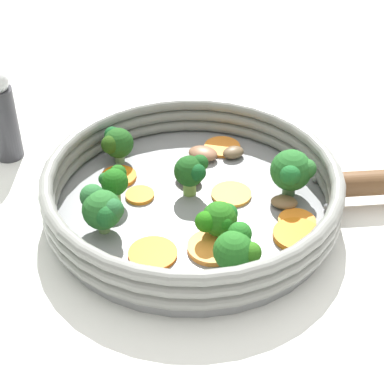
% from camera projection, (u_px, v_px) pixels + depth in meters
% --- Properties ---
extents(ground_plane, '(4.00, 4.00, 0.00)m').
position_uv_depth(ground_plane, '(192.00, 213.00, 0.67)').
color(ground_plane, white).
extents(skillet, '(0.29, 0.29, 0.01)m').
position_uv_depth(skillet, '(192.00, 208.00, 0.67)').
color(skillet, gray).
rests_on(skillet, ground_plane).
extents(skillet_rim_wall, '(0.30, 0.30, 0.04)m').
position_uv_depth(skillet_rim_wall, '(192.00, 187.00, 0.65)').
color(skillet_rim_wall, gray).
rests_on(skillet_rim_wall, skillet).
extents(skillet_rivet_left, '(0.01, 0.01, 0.01)m').
position_uv_depth(skillet_rivet_left, '(328.00, 207.00, 0.65)').
color(skillet_rivet_left, gray).
rests_on(skillet_rivet_left, skillet).
extents(skillet_rivet_right, '(0.01, 0.01, 0.01)m').
position_uv_depth(skillet_rivet_right, '(316.00, 179.00, 0.69)').
color(skillet_rivet_right, gray).
rests_on(skillet_rivet_right, skillet).
extents(carrot_slice_0, '(0.06, 0.06, 0.00)m').
position_uv_depth(carrot_slice_0, '(222.00, 147.00, 0.74)').
color(carrot_slice_0, orange).
rests_on(carrot_slice_0, skillet).
extents(carrot_slice_1, '(0.05, 0.05, 0.01)m').
position_uv_depth(carrot_slice_1, '(297.00, 235.00, 0.62)').
color(carrot_slice_1, orange).
rests_on(carrot_slice_1, skillet).
extents(carrot_slice_2, '(0.05, 0.05, 0.00)m').
position_uv_depth(carrot_slice_2, '(153.00, 254.00, 0.60)').
color(carrot_slice_2, orange).
rests_on(carrot_slice_2, skillet).
extents(carrot_slice_3, '(0.06, 0.06, 0.00)m').
position_uv_depth(carrot_slice_3, '(231.00, 194.00, 0.67)').
color(carrot_slice_3, orange).
rests_on(carrot_slice_3, skillet).
extents(carrot_slice_4, '(0.05, 0.05, 0.00)m').
position_uv_depth(carrot_slice_4, '(119.00, 176.00, 0.70)').
color(carrot_slice_4, orange).
rests_on(carrot_slice_4, skillet).
extents(carrot_slice_5, '(0.06, 0.06, 0.01)m').
position_uv_depth(carrot_slice_5, '(212.00, 247.00, 0.60)').
color(carrot_slice_5, orange).
rests_on(carrot_slice_5, skillet).
extents(carrot_slice_6, '(0.03, 0.03, 0.00)m').
position_uv_depth(carrot_slice_6, '(140.00, 195.00, 0.67)').
color(carrot_slice_6, orange).
rests_on(carrot_slice_6, skillet).
extents(carrot_slice_7, '(0.05, 0.05, 0.00)m').
position_uv_depth(carrot_slice_7, '(297.00, 221.00, 0.64)').
color(carrot_slice_7, orange).
rests_on(carrot_slice_7, skillet).
extents(broccoli_floret_0, '(0.04, 0.04, 0.05)m').
position_uv_depth(broccoli_floret_0, '(292.00, 171.00, 0.66)').
color(broccoli_floret_0, '#5C8752').
rests_on(broccoli_floret_0, skillet).
extents(broccoli_floret_1, '(0.03, 0.03, 0.04)m').
position_uv_depth(broccoli_floret_1, '(114.00, 181.00, 0.65)').
color(broccoli_floret_1, '#6C9F4D').
rests_on(broccoli_floret_1, skillet).
extents(broccoli_floret_2, '(0.05, 0.04, 0.05)m').
position_uv_depth(broccoli_floret_2, '(102.00, 208.00, 0.61)').
color(broccoli_floret_2, '#64884E').
rests_on(broccoli_floret_2, skillet).
extents(broccoli_floret_3, '(0.04, 0.04, 0.04)m').
position_uv_depth(broccoli_floret_3, '(117.00, 143.00, 0.71)').
color(broccoli_floret_3, '#83AC6F').
rests_on(broccoli_floret_3, skillet).
extents(broccoli_floret_4, '(0.04, 0.04, 0.04)m').
position_uv_depth(broccoli_floret_4, '(235.00, 249.00, 0.57)').
color(broccoli_floret_4, '#7EA65E').
rests_on(broccoli_floret_4, skillet).
extents(broccoli_floret_5, '(0.04, 0.04, 0.04)m').
position_uv_depth(broccoli_floret_5, '(217.00, 220.00, 0.61)').
color(broccoli_floret_5, '#88B55D').
rests_on(broccoli_floret_5, skillet).
extents(broccoli_floret_6, '(0.04, 0.04, 0.05)m').
position_uv_depth(broccoli_floret_6, '(192.00, 171.00, 0.66)').
color(broccoli_floret_6, olive).
rests_on(broccoli_floret_6, skillet).
extents(mushroom_piece_0, '(0.04, 0.04, 0.01)m').
position_uv_depth(mushroom_piece_0, '(189.00, 176.00, 0.69)').
color(mushroom_piece_0, brown).
rests_on(mushroom_piece_0, skillet).
extents(mushroom_piece_1, '(0.04, 0.04, 0.01)m').
position_uv_depth(mushroom_piece_1, '(203.00, 154.00, 0.72)').
color(mushroom_piece_1, '#885E43').
rests_on(mushroom_piece_1, skillet).
extents(mushroom_piece_2, '(0.02, 0.03, 0.01)m').
position_uv_depth(mushroom_piece_2, '(233.00, 152.00, 0.73)').
color(mushroom_piece_2, brown).
rests_on(mushroom_piece_2, skillet).
extents(mushroom_piece_3, '(0.03, 0.03, 0.01)m').
position_uv_depth(mushroom_piece_3, '(284.00, 202.00, 0.66)').
color(mushroom_piece_3, brown).
rests_on(mushroom_piece_3, skillet).
extents(salt_shaker, '(0.03, 0.03, 0.11)m').
position_uv_depth(salt_shaker, '(2.00, 115.00, 0.72)').
color(salt_shaker, '#333338').
rests_on(salt_shaker, ground_plane).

